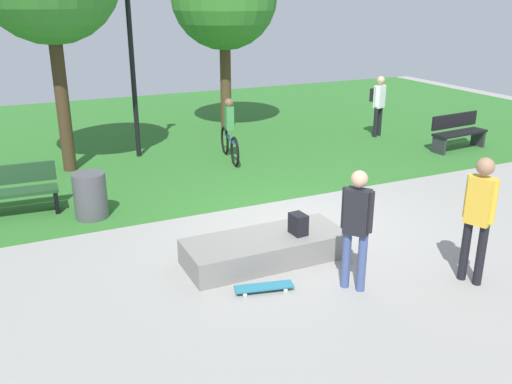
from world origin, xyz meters
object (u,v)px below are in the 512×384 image
object	(u,v)px
backpack_on_ledge	(298,224)
park_bench_near_lamppost	(458,131)
skater_performing_trick	(357,222)
trash_bin	(90,196)
park_bench_far_left	(11,190)
skater_watching	(479,211)
skateboard_by_ledge	(264,287)
lamp_post	(130,34)
pedestrian_with_backpack	(378,101)
concrete_ledge	(265,248)
cyclist_on_bicycle	(229,134)

from	to	relation	value
backpack_on_ledge	park_bench_near_lamppost	distance (m)	7.75
skater_performing_trick	trash_bin	xyz separation A→B (m)	(-2.80, 4.13, -0.57)
park_bench_far_left	park_bench_near_lamppost	xyz separation A→B (m)	(10.65, 0.05, 0.00)
skater_watching	skateboard_by_ledge	xyz separation A→B (m)	(-2.73, 0.97, -1.00)
skater_watching	park_bench_far_left	size ratio (longest dim) A/B	1.11
park_bench_near_lamppost	trash_bin	distance (m)	9.41
park_bench_near_lamppost	park_bench_far_left	bearing A→B (deg)	-179.74
skater_watching	trash_bin	bearing A→B (deg)	133.34
park_bench_far_left	park_bench_near_lamppost	distance (m)	10.65
skater_performing_trick	skateboard_by_ledge	xyz separation A→B (m)	(-1.13, 0.44, -0.92)
backpack_on_ledge	park_bench_near_lamppost	xyz separation A→B (m)	(6.79, 3.73, -0.06)
skater_performing_trick	park_bench_near_lamppost	bearing A→B (deg)	36.64
skateboard_by_ledge	park_bench_far_left	distance (m)	5.31
lamp_post	skater_performing_trick	bearing A→B (deg)	-82.16
trash_bin	backpack_on_ledge	bearing A→B (deg)	-48.88
skater_watching	skateboard_by_ledge	world-z (taller)	skater_watching
park_bench_near_lamppost	skater_watching	bearing A→B (deg)	-132.57
pedestrian_with_backpack	park_bench_near_lamppost	bearing A→B (deg)	-63.26
concrete_ledge	skater_watching	distance (m)	3.06
park_bench_near_lamppost	pedestrian_with_backpack	world-z (taller)	pedestrian_with_backpack
trash_bin	concrete_ledge	bearing A→B (deg)	-53.79
skateboard_by_ledge	lamp_post	world-z (taller)	lamp_post
trash_bin	park_bench_near_lamppost	bearing A→B (deg)	4.67
skateboard_by_ledge	skater_watching	bearing A→B (deg)	-19.57
skateboard_by_ledge	trash_bin	size ratio (longest dim) A/B	0.99
trash_bin	park_bench_far_left	bearing A→B (deg)	150.48
concrete_ledge	skater_performing_trick	distance (m)	1.66
backpack_on_ledge	skater_watching	xyz separation A→B (m)	(1.81, -1.70, 0.52)
skater_performing_trick	trash_bin	bearing A→B (deg)	124.14
skater_watching	pedestrian_with_backpack	size ratio (longest dim) A/B	1.07
backpack_on_ledge	park_bench_far_left	world-z (taller)	park_bench_far_left
cyclist_on_bicycle	skater_performing_trick	bearing A→B (deg)	-97.73
concrete_ledge	trash_bin	distance (m)	3.55
skateboard_by_ledge	cyclist_on_bicycle	size ratio (longest dim) A/B	0.46
backpack_on_ledge	cyclist_on_bicycle	distance (m)	5.49
concrete_ledge	lamp_post	distance (m)	7.04
park_bench_far_left	cyclist_on_bicycle	world-z (taller)	cyclist_on_bicycle
skateboard_by_ledge	park_bench_near_lamppost	bearing A→B (deg)	30.00
skateboard_by_ledge	pedestrian_with_backpack	size ratio (longest dim) A/B	0.49
skateboard_by_ledge	cyclist_on_bicycle	bearing A→B (deg)	71.67
skater_performing_trick	lamp_post	distance (m)	8.06
park_bench_far_left	skater_performing_trick	bearing A→B (deg)	-49.99
skater_performing_trick	park_bench_near_lamppost	world-z (taller)	skater_performing_trick
skater_watching	park_bench_far_left	world-z (taller)	skater_watching
concrete_ledge	skateboard_by_ledge	distance (m)	0.94
backpack_on_ledge	cyclist_on_bicycle	size ratio (longest dim) A/B	0.18
skateboard_by_ledge	trash_bin	world-z (taller)	trash_bin
park_bench_far_left	cyclist_on_bicycle	distance (m)	5.24
concrete_ledge	park_bench_near_lamppost	size ratio (longest dim) A/B	1.50
skater_performing_trick	pedestrian_with_backpack	bearing A→B (deg)	51.33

